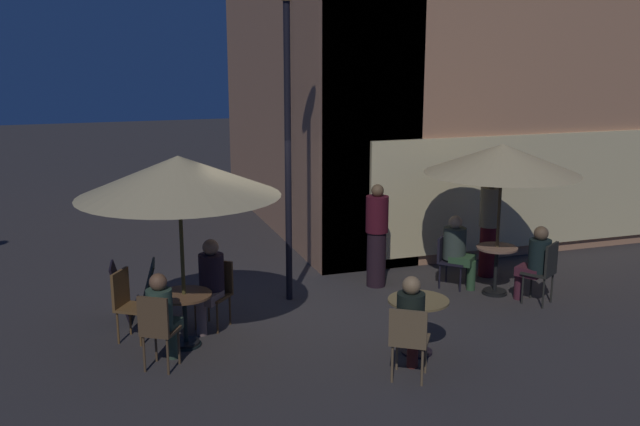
% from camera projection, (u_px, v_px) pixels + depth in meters
% --- Properties ---
extents(ground_plane, '(60.00, 60.00, 0.00)m').
position_uv_depth(ground_plane, '(284.00, 314.00, 10.55)').
color(ground_plane, '#373231').
extents(cafe_building, '(8.63, 7.99, 9.38)m').
position_uv_depth(cafe_building, '(413.00, 5.00, 14.27)').
color(cafe_building, tan).
rests_on(cafe_building, ground).
extents(street_lamp_near_corner, '(0.37, 0.37, 4.85)m').
position_uv_depth(street_lamp_near_corner, '(287.00, 71.00, 10.39)').
color(street_lamp_near_corner, black).
rests_on(street_lamp_near_corner, ground).
extents(menu_sandwich_board, '(0.68, 0.61, 0.83)m').
position_uv_depth(menu_sandwich_board, '(134.00, 291.00, 10.27)').
color(menu_sandwich_board, '#212A22').
rests_on(menu_sandwich_board, ground).
extents(cafe_table_0, '(0.73, 0.73, 0.72)m').
position_uv_depth(cafe_table_0, '(185.00, 308.00, 9.32)').
color(cafe_table_0, black).
rests_on(cafe_table_0, ground).
extents(cafe_table_1, '(0.64, 0.64, 0.78)m').
position_uv_depth(cafe_table_1, '(496.00, 262.00, 11.31)').
color(cafe_table_1, black).
rests_on(cafe_table_1, ground).
extents(cafe_table_2, '(0.78, 0.78, 0.73)m').
position_uv_depth(cafe_table_2, '(418.00, 313.00, 9.09)').
color(cafe_table_2, black).
rests_on(cafe_table_2, ground).
extents(patio_umbrella_0, '(2.57, 2.57, 2.53)m').
position_uv_depth(patio_umbrella_0, '(179.00, 177.00, 8.92)').
color(patio_umbrella_0, black).
rests_on(patio_umbrella_0, ground).
extents(patio_umbrella_1, '(2.38, 2.38, 2.41)m').
position_uv_depth(patio_umbrella_1, '(502.00, 159.00, 10.94)').
color(patio_umbrella_1, black).
rests_on(patio_umbrella_1, ground).
extents(cafe_chair_0, '(0.61, 0.61, 0.93)m').
position_uv_depth(cafe_chair_0, '(216.00, 288.00, 10.02)').
color(cafe_chair_0, '#4F351D').
rests_on(cafe_chair_0, ground).
extents(cafe_chair_1, '(0.56, 0.56, 0.96)m').
position_uv_depth(cafe_chair_1, '(127.00, 299.00, 9.50)').
color(cafe_chair_1, brown).
rests_on(cafe_chair_1, ground).
extents(cafe_chair_2, '(0.54, 0.54, 0.98)m').
position_uv_depth(cafe_chair_2, '(157.00, 326.00, 8.56)').
color(cafe_chair_2, brown).
rests_on(cafe_chair_2, ground).
extents(cafe_chair_3, '(0.57, 0.57, 0.98)m').
position_uv_depth(cafe_chair_3, '(545.00, 268.00, 10.81)').
color(cafe_chair_3, black).
rests_on(cafe_chair_3, ground).
extents(cafe_chair_4, '(0.62, 0.62, 0.85)m').
position_uv_depth(cafe_chair_4, '(449.00, 256.00, 11.67)').
color(cafe_chair_4, black).
rests_on(cafe_chair_4, ground).
extents(cafe_chair_5, '(0.61, 0.61, 0.92)m').
position_uv_depth(cafe_chair_5, '(409.00, 336.00, 8.31)').
color(cafe_chair_5, brown).
rests_on(cafe_chair_5, ground).
extents(patron_seated_0, '(0.52, 0.53, 1.28)m').
position_uv_depth(patron_seated_0, '(210.00, 279.00, 9.85)').
color(patron_seated_0, '#7B615B').
rests_on(patron_seated_0, ground).
extents(patron_seated_1, '(0.46, 0.51, 1.22)m').
position_uv_depth(patron_seated_1, '(162.00, 313.00, 8.67)').
color(patron_seated_1, '#324735').
rests_on(patron_seated_1, ground).
extents(patron_seated_2, '(0.48, 0.53, 1.22)m').
position_uv_depth(patron_seated_2, '(536.00, 259.00, 10.88)').
color(patron_seated_2, '#481D28').
rests_on(patron_seated_2, ground).
extents(patron_seated_3, '(0.54, 0.54, 1.21)m').
position_uv_depth(patron_seated_3, '(457.00, 247.00, 11.56)').
color(patron_seated_3, '#2F4F2E').
rests_on(patron_seated_3, ground).
extents(patron_seated_4, '(0.48, 0.52, 1.26)m').
position_uv_depth(patron_seated_4, '(411.00, 320.00, 8.41)').
color(patron_seated_4, '#541F1A').
rests_on(patron_seated_4, ground).
extents(patron_standing_5, '(0.37, 0.37, 1.71)m').
position_uv_depth(patron_standing_5, '(377.00, 236.00, 11.62)').
color(patron_standing_5, black).
rests_on(patron_standing_5, ground).
extents(patron_standing_6, '(0.34, 0.34, 1.74)m').
position_uv_depth(patron_standing_6, '(489.00, 226.00, 12.13)').
color(patron_standing_6, '#4A1018').
rests_on(patron_standing_6, ground).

